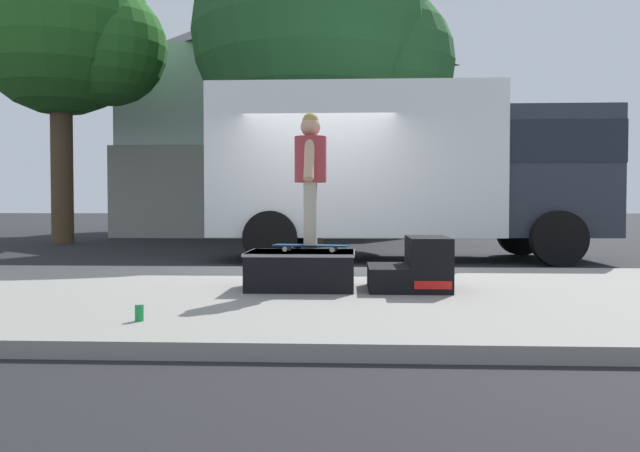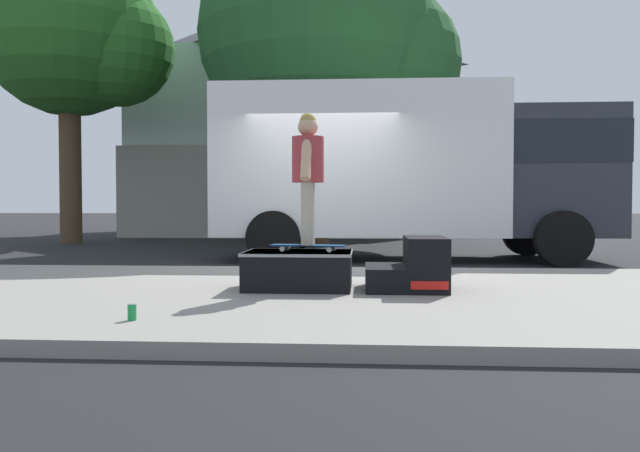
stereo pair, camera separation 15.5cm
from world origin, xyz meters
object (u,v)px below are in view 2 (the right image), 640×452
skate_box (299,269)px  street_tree_neighbour (332,42)px  skater_kid (308,167)px  street_tree_main (79,33)px  box_truck (412,166)px  skateboard (308,246)px  soda_can (132,312)px  kicker_ramp (413,268)px

skate_box → street_tree_neighbour: (-0.12, 9.15, 4.66)m
skater_kid → street_tree_main: 12.65m
box_truck → street_tree_main: size_ratio=0.87×
skateboard → soda_can: skateboard is taller
skate_box → box_truck: (1.55, 5.06, 1.37)m
street_tree_neighbour → skateboard: bearing=-88.7°
kicker_ramp → skater_kid: size_ratio=0.63×
skateboard → box_truck: box_truck is taller
skate_box → soda_can: bearing=-119.2°
skater_kid → box_truck: size_ratio=0.20×
street_tree_neighbour → street_tree_main: bearing=174.5°
box_truck → skater_kid: bearing=-106.0°
skateboard → street_tree_main: (-6.88, 9.78, 4.93)m
skate_box → street_tree_main: 12.99m
skate_box → skateboard: size_ratio=1.38×
skateboard → skate_box: bearing=-174.8°
skate_box → soda_can: size_ratio=8.80×
skate_box → street_tree_main: street_tree_main is taller
skateboard → street_tree_main: street_tree_main is taller
kicker_ramp → soda_can: 2.95m
skateboard → skater_kid: 0.81m
skater_kid → street_tree_main: bearing=125.1°
box_truck → street_tree_neighbour: size_ratio=0.86×
kicker_ramp → street_tree_main: (-7.97, 9.79, 5.15)m
kicker_ramp → street_tree_main: bearing=129.1°
kicker_ramp → skate_box: bearing=180.0°
skateboard → kicker_ramp: bearing=-0.5°
skate_box → kicker_ramp: kicker_ramp is taller
skater_kid → box_truck: bearing=74.0°
box_truck → street_tree_main: (-8.34, 4.73, 3.80)m
soda_can → box_truck: box_truck is taller
box_truck → skateboard: bearing=-106.0°
soda_can → skate_box: bearing=60.8°
kicker_ramp → box_truck: bearing=85.8°
soda_can → street_tree_main: size_ratio=0.02×
box_truck → skate_box: bearing=-107.0°
skateboard → box_truck: size_ratio=0.12×
soda_can → skater_kid: bearing=58.8°
skateboard → street_tree_main: 12.94m
skate_box → skateboard: 0.26m
box_truck → street_tree_neighbour: (-1.67, 4.09, 3.28)m
skate_box → kicker_ramp: size_ratio=1.29×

